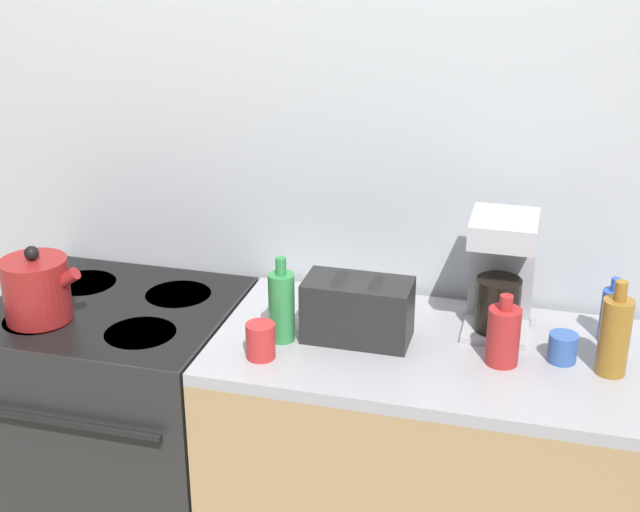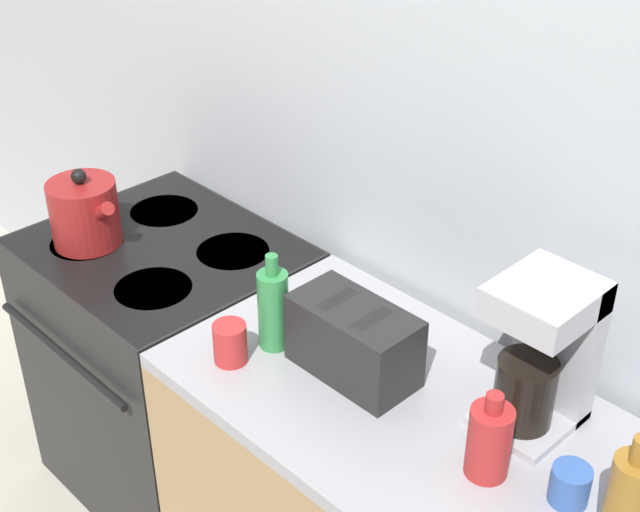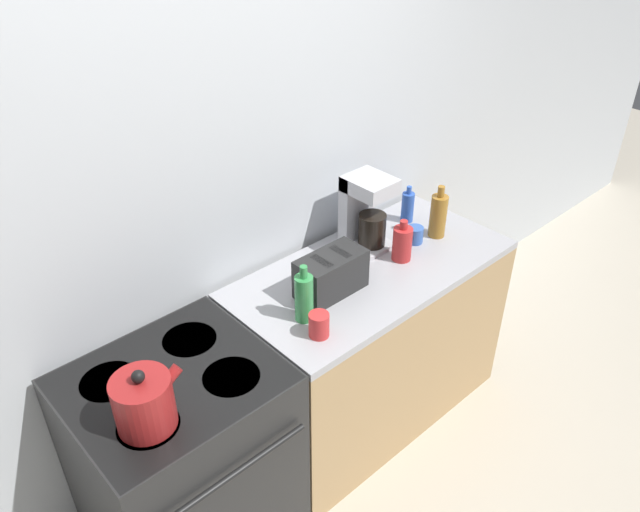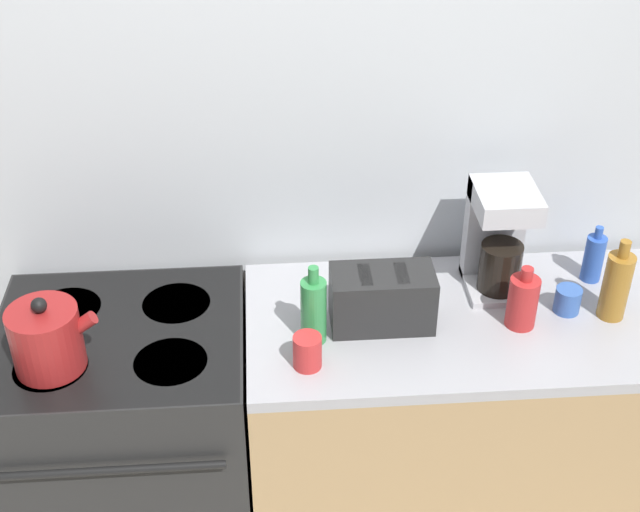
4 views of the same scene
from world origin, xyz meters
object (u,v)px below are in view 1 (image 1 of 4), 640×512
Objects in this scene: stove at (122,426)px; bottle_red at (503,335)px; cup_red at (261,341)px; kettle at (37,289)px; toaster at (358,310)px; bottle_blue at (611,314)px; bottle_amber at (615,335)px; coffee_maker at (501,270)px; bottle_green at (282,306)px; cup_blue at (563,348)px.

stove is 1.31m from bottle_red.
cup_red reaches higher than stove.
kettle is at bearing 175.80° from cup_red.
bottle_blue is (0.70, 0.18, -0.01)m from toaster.
cup_red is (-0.93, -0.36, -0.03)m from bottle_blue.
bottle_amber is at bearing -90.37° from bottle_blue.
stove is 3.63× the size of kettle.
stove is 3.38× the size of bottle_amber.
bottle_amber is (1.49, -0.02, 0.55)m from stove.
coffee_maker reaches higher than cup_red.
bottle_green is 0.79m from cup_blue.
toaster is 0.70m from bottle_amber.
coffee_maker is 1.39× the size of bottle_green.
cup_red is at bearing -159.14° from bottle_blue.
bottle_red is at bearing 12.33° from cup_red.
bottle_amber reaches higher than kettle.
toaster is 0.30m from cup_red.
cup_red is (-0.62, -0.35, -0.13)m from coffee_maker.
bottle_amber reaches higher than cup_blue.
bottle_amber is at bearing 4.51° from bottle_red.
kettle is 0.96m from toaster.
kettle is 1.53m from cup_blue.
bottle_blue is 1.00m from cup_red.
bottle_amber is at bearing -31.02° from coffee_maker.
kettle is at bearing -172.48° from toaster.
bottle_amber reaches higher than bottle_blue.
cup_blue reaches higher than stove.
kettle reaches higher than bottle_blue.
bottle_green is 1.31× the size of bottle_blue.
kettle is 2.44× the size of cup_red.
bottle_blue is (1.65, 0.30, -0.02)m from kettle.
bottle_amber is (0.32, -0.19, -0.07)m from coffee_maker.
kettle is at bearing -167.30° from coffee_maker.
kettle is at bearing -176.29° from bottle_red.
kettle is 0.97× the size of bottle_green.
bottle_blue is 2.40× the size of cup_blue.
toaster is 0.22m from bottle_green.
bottle_red reaches higher than stove.
bottle_green reaches higher than toaster.
cup_blue is 0.83m from cup_red.
kettle is 1.37m from bottle_red.
stove is at bearing 179.57° from toaster.
stove is 1.44m from cup_blue.
cup_blue is (0.16, 0.05, -0.04)m from bottle_red.
bottle_green is (-0.59, -0.24, -0.08)m from coffee_maker.
stove is 3.54× the size of bottle_green.
bottle_amber reaches higher than bottle_red.
toaster is 3.77× the size of cup_blue.
bottle_blue is at bearing 51.46° from cup_blue.
kettle is 1.65m from bottle_amber.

